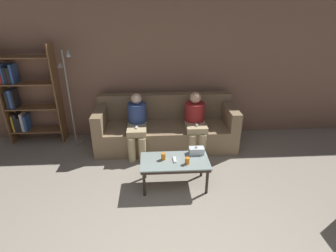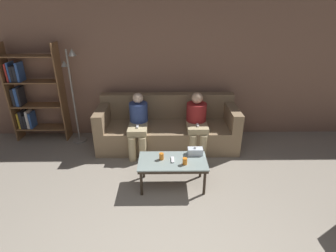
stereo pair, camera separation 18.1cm
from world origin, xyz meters
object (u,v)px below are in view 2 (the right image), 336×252
(cup_near_left, at_px, (161,156))
(cup_near_right, at_px, (185,161))
(game_remote, at_px, (173,160))
(seated_person_mid_left, at_px, (197,120))
(coffee_table, at_px, (173,163))
(seated_person_left_end, at_px, (138,122))
(couch, at_px, (167,128))
(standing_lamp, at_px, (73,87))
(tissue_box, at_px, (195,151))
(bookshelf, at_px, (29,95))

(cup_near_left, bearing_deg, cup_near_right, -22.61)
(game_remote, relative_size, seated_person_mid_left, 0.14)
(coffee_table, distance_m, seated_person_left_end, 1.23)
(couch, bearing_deg, standing_lamp, 174.73)
(seated_person_mid_left, bearing_deg, cup_near_right, -103.93)
(tissue_box, bearing_deg, bookshelf, 154.45)
(cup_near_left, distance_m, standing_lamp, 2.26)
(tissue_box, xyz_separation_m, bookshelf, (-3.02, 1.44, 0.41))
(cup_near_right, bearing_deg, coffee_table, 148.32)
(cup_near_right, height_order, tissue_box, tissue_box)
(game_remote, distance_m, seated_person_mid_left, 1.20)
(cup_near_left, relative_size, cup_near_right, 1.00)
(seated_person_mid_left, bearing_deg, cup_near_left, -120.34)
(seated_person_left_end, distance_m, seated_person_mid_left, 1.04)
(tissue_box, relative_size, game_remote, 1.47)
(cup_near_left, xyz_separation_m, game_remote, (0.16, -0.03, -0.04))
(couch, bearing_deg, coffee_table, -87.48)
(coffee_table, height_order, seated_person_left_end, seated_person_left_end)
(tissue_box, bearing_deg, seated_person_left_end, 135.62)
(tissue_box, relative_size, standing_lamp, 0.12)
(cup_near_right, distance_m, game_remote, 0.20)
(cup_near_left, bearing_deg, seated_person_mid_left, 59.66)
(coffee_table, bearing_deg, bookshelf, 149.00)
(cup_near_right, relative_size, bookshelf, 0.05)
(couch, bearing_deg, bookshelf, 173.45)
(cup_near_right, relative_size, tissue_box, 0.44)
(tissue_box, xyz_separation_m, game_remote, (-0.34, -0.17, -0.04))
(tissue_box, xyz_separation_m, seated_person_left_end, (-0.92, 0.90, 0.09))
(couch, height_order, cup_near_right, couch)
(coffee_table, distance_m, cup_near_right, 0.22)
(couch, distance_m, standing_lamp, 1.90)
(tissue_box, xyz_separation_m, standing_lamp, (-2.13, 1.30, 0.61))
(game_remote, relative_size, bookshelf, 0.08)
(coffee_table, xyz_separation_m, seated_person_mid_left, (0.46, 1.10, 0.20))
(couch, xyz_separation_m, tissue_box, (0.40, -1.14, 0.15))
(game_remote, bearing_deg, seated_person_mid_left, 67.10)
(seated_person_mid_left, bearing_deg, seated_person_left_end, -178.27)
(standing_lamp, xyz_separation_m, seated_person_mid_left, (2.25, -0.37, -0.51))
(coffee_table, relative_size, seated_person_mid_left, 0.92)
(cup_near_left, xyz_separation_m, tissue_box, (0.50, 0.13, 0.00))
(cup_near_right, bearing_deg, seated_person_mid_left, 76.07)
(cup_near_left, height_order, seated_person_mid_left, seated_person_mid_left)
(standing_lamp, height_order, seated_person_left_end, standing_lamp)
(standing_lamp, bearing_deg, tissue_box, -31.49)
(seated_person_left_end, bearing_deg, tissue_box, -44.38)
(cup_near_right, height_order, standing_lamp, standing_lamp)
(game_remote, height_order, standing_lamp, standing_lamp)
(coffee_table, bearing_deg, game_remote, -92.68)
(standing_lamp, bearing_deg, seated_person_mid_left, -9.40)
(couch, distance_m, seated_person_left_end, 0.62)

